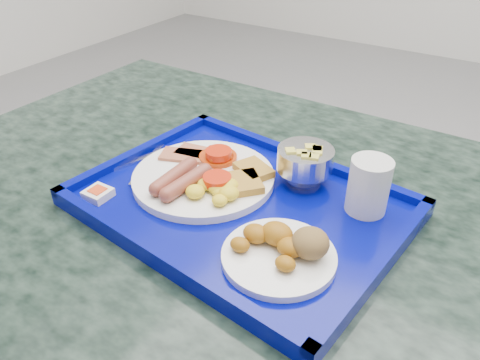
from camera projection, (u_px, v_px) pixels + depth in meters
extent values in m
plane|color=gray|center=(329.00, 299.00, 1.68)|extent=(6.00, 6.00, 0.00)
cube|color=black|center=(254.00, 219.00, 0.76)|extent=(1.33, 0.90, 0.04)
cube|color=#020886|center=(240.00, 205.00, 0.75)|extent=(0.53, 0.41, 0.02)
cube|color=#020886|center=(299.00, 155.00, 0.85)|extent=(0.49, 0.07, 0.01)
cube|color=#020886|center=(160.00, 255.00, 0.63)|extent=(0.49, 0.07, 0.01)
cube|color=#020886|center=(380.00, 263.00, 0.61)|extent=(0.06, 0.36, 0.01)
cube|color=#020886|center=(140.00, 151.00, 0.86)|extent=(0.06, 0.36, 0.01)
cylinder|color=white|center=(204.00, 177.00, 0.79)|extent=(0.24, 0.24, 0.01)
cube|color=#BB684B|center=(199.00, 153.00, 0.84)|extent=(0.09, 0.06, 0.01)
cube|color=#BB684B|center=(184.00, 155.00, 0.83)|extent=(0.09, 0.07, 0.01)
cylinder|color=#CA3D08|center=(218.00, 157.00, 0.82)|extent=(0.07, 0.07, 0.01)
sphere|color=#CA3D08|center=(211.00, 148.00, 0.84)|extent=(0.01, 0.01, 0.01)
sphere|color=#CA3D08|center=(224.00, 148.00, 0.84)|extent=(0.01, 0.01, 0.01)
sphere|color=#CA3D08|center=(212.00, 161.00, 0.80)|extent=(0.01, 0.01, 0.01)
sphere|color=#CA3D08|center=(214.00, 158.00, 0.81)|extent=(0.01, 0.01, 0.01)
sphere|color=#CA3D08|center=(212.00, 153.00, 0.82)|extent=(0.01, 0.01, 0.01)
sphere|color=#CA3D08|center=(216.00, 159.00, 0.80)|extent=(0.01, 0.01, 0.01)
sphere|color=#CA3D08|center=(221.00, 154.00, 0.82)|extent=(0.01, 0.01, 0.01)
sphere|color=#CA3D08|center=(231.00, 155.00, 0.82)|extent=(0.01, 0.01, 0.01)
sphere|color=#CA3D08|center=(223.00, 156.00, 0.81)|extent=(0.01, 0.01, 0.01)
sphere|color=#CA3D08|center=(230.00, 158.00, 0.81)|extent=(0.01, 0.01, 0.01)
sphere|color=#CA3D08|center=(223.00, 149.00, 0.83)|extent=(0.01, 0.01, 0.01)
cube|color=#B7832D|center=(254.00, 170.00, 0.78)|extent=(0.08, 0.07, 0.01)
cube|color=#B7832D|center=(246.00, 182.00, 0.75)|extent=(0.08, 0.08, 0.01)
cylinder|color=brown|center=(174.00, 176.00, 0.76)|extent=(0.03, 0.09, 0.02)
cylinder|color=brown|center=(186.00, 182.00, 0.74)|extent=(0.03, 0.09, 0.02)
ellipsoid|color=yellow|center=(229.00, 188.00, 0.73)|extent=(0.02, 0.02, 0.02)
ellipsoid|color=yellow|center=(195.00, 192.00, 0.72)|extent=(0.03, 0.03, 0.02)
ellipsoid|color=yellow|center=(217.00, 187.00, 0.73)|extent=(0.03, 0.03, 0.02)
ellipsoid|color=yellow|center=(219.00, 191.00, 0.73)|extent=(0.02, 0.02, 0.02)
ellipsoid|color=yellow|center=(206.00, 184.00, 0.74)|extent=(0.03, 0.03, 0.02)
ellipsoid|color=yellow|center=(228.00, 185.00, 0.74)|extent=(0.02, 0.02, 0.02)
ellipsoid|color=yellow|center=(220.00, 200.00, 0.71)|extent=(0.02, 0.02, 0.02)
ellipsoid|color=yellow|center=(229.00, 193.00, 0.72)|extent=(0.03, 0.03, 0.02)
ellipsoid|color=yellow|center=(229.00, 186.00, 0.74)|extent=(0.03, 0.03, 0.02)
cylinder|color=red|center=(219.00, 154.00, 0.81)|extent=(0.05, 0.05, 0.01)
cylinder|color=red|center=(217.00, 180.00, 0.74)|extent=(0.05, 0.05, 0.01)
cylinder|color=white|center=(279.00, 257.00, 0.63)|extent=(0.15, 0.15, 0.01)
ellipsoid|color=#9E6212|center=(285.00, 264.00, 0.59)|extent=(0.03, 0.02, 0.02)
ellipsoid|color=#9E6212|center=(290.00, 247.00, 0.61)|extent=(0.04, 0.03, 0.02)
ellipsoid|color=#9E6212|center=(277.00, 234.00, 0.63)|extent=(0.05, 0.04, 0.03)
ellipsoid|color=#9E6212|center=(256.00, 234.00, 0.64)|extent=(0.04, 0.03, 0.02)
ellipsoid|color=#9E6212|center=(240.00, 245.00, 0.62)|extent=(0.03, 0.02, 0.02)
ellipsoid|color=brown|center=(310.00, 243.00, 0.61)|extent=(0.05, 0.05, 0.04)
cylinder|color=#BABABD|center=(303.00, 180.00, 0.79)|extent=(0.06, 0.06, 0.01)
cylinder|color=#BABABD|center=(304.00, 174.00, 0.78)|extent=(0.02, 0.02, 0.02)
cylinder|color=#BABABD|center=(305.00, 159.00, 0.77)|extent=(0.09, 0.09, 0.04)
cube|color=#FDF260|center=(290.00, 153.00, 0.75)|extent=(0.02, 0.02, 0.01)
cube|color=#FDF260|center=(310.00, 149.00, 0.76)|extent=(0.02, 0.02, 0.01)
cube|color=#FDF260|center=(302.00, 155.00, 0.75)|extent=(0.02, 0.02, 0.01)
cube|color=#FDF260|center=(314.00, 159.00, 0.74)|extent=(0.02, 0.02, 0.01)
cube|color=#FDF260|center=(317.00, 151.00, 0.76)|extent=(0.02, 0.02, 0.01)
cube|color=#FDF260|center=(317.00, 154.00, 0.75)|extent=(0.02, 0.02, 0.01)
cube|color=#FDF260|center=(317.00, 152.00, 0.76)|extent=(0.02, 0.02, 0.01)
cube|color=#FDF260|center=(306.00, 158.00, 0.74)|extent=(0.02, 0.02, 0.01)
cylinder|color=silver|center=(369.00, 186.00, 0.70)|extent=(0.06, 0.06, 0.09)
cylinder|color=#E4600C|center=(373.00, 164.00, 0.68)|extent=(0.05, 0.05, 0.01)
cube|color=#BABABD|center=(148.00, 164.00, 0.83)|extent=(0.06, 0.14, 0.00)
ellipsoid|color=#BABABD|center=(192.00, 147.00, 0.88)|extent=(0.05, 0.05, 0.01)
cube|color=#BABABD|center=(140.00, 159.00, 0.85)|extent=(0.08, 0.19, 0.00)
cube|color=white|center=(98.00, 194.00, 0.75)|extent=(0.04, 0.04, 0.01)
cube|color=#F2451A|center=(97.00, 190.00, 0.74)|extent=(0.02, 0.02, 0.00)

